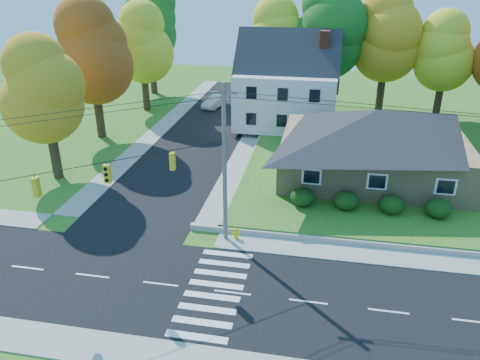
# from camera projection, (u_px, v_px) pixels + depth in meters

# --- Properties ---
(ground) EXTENTS (120.00, 120.00, 0.00)m
(ground) POSITION_uv_depth(u_px,v_px,m) (232.00, 293.00, 24.79)
(ground) COLOR #3D7923
(road_main) EXTENTS (90.00, 8.00, 0.02)m
(road_main) POSITION_uv_depth(u_px,v_px,m) (232.00, 293.00, 24.78)
(road_main) COLOR black
(road_main) RESTS_ON ground
(road_cross) EXTENTS (8.00, 44.00, 0.02)m
(road_cross) POSITION_uv_depth(u_px,v_px,m) (207.00, 130.00, 49.34)
(road_cross) COLOR black
(road_cross) RESTS_ON ground
(sidewalk_north) EXTENTS (90.00, 2.00, 0.08)m
(sidewalk_north) POSITION_uv_depth(u_px,v_px,m) (248.00, 242.00, 29.23)
(sidewalk_north) COLOR #9C9A90
(sidewalk_north) RESTS_ON ground
(lawn) EXTENTS (30.00, 30.00, 0.50)m
(lawn) POSITION_uv_depth(u_px,v_px,m) (424.00, 159.00, 41.24)
(lawn) COLOR #3D7923
(lawn) RESTS_ON ground
(ranch_house) EXTENTS (14.60, 10.60, 5.40)m
(ranch_house) POSITION_uv_depth(u_px,v_px,m) (374.00, 142.00, 36.36)
(ranch_house) COLOR tan
(ranch_house) RESTS_ON lawn
(colonial_house) EXTENTS (10.40, 8.40, 9.60)m
(colonial_house) POSITION_uv_depth(u_px,v_px,m) (287.00, 86.00, 47.86)
(colonial_house) COLOR silver
(colonial_house) RESTS_ON lawn
(hedge_row) EXTENTS (10.70, 1.70, 1.27)m
(hedge_row) POSITION_uv_depth(u_px,v_px,m) (369.00, 202.00, 31.80)
(hedge_row) COLOR #163A10
(hedge_row) RESTS_ON lawn
(traffic_infrastructure) EXTENTS (38.10, 10.66, 10.00)m
(traffic_infrastructure) POSITION_uv_depth(u_px,v_px,m) (234.00, 195.00, 23.87)
(traffic_infrastructure) COLOR #666059
(traffic_infrastructure) RESTS_ON ground
(tree_lot_0) EXTENTS (6.72, 6.72, 12.51)m
(tree_lot_0) POSITION_uv_depth(u_px,v_px,m) (275.00, 39.00, 52.01)
(tree_lot_0) COLOR #3F2A19
(tree_lot_0) RESTS_ON lawn
(tree_lot_1) EXTENTS (7.84, 7.84, 14.60)m
(tree_lot_1) POSITION_uv_depth(u_px,v_px,m) (331.00, 30.00, 49.56)
(tree_lot_1) COLOR #3F2A19
(tree_lot_1) RESTS_ON lawn
(tree_lot_2) EXTENTS (7.28, 7.28, 13.56)m
(tree_lot_2) POSITION_uv_depth(u_px,v_px,m) (388.00, 36.00, 49.71)
(tree_lot_2) COLOR #3F2A19
(tree_lot_2) RESTS_ON lawn
(tree_lot_3) EXTENTS (6.16, 6.16, 11.47)m
(tree_lot_3) POSITION_uv_depth(u_px,v_px,m) (447.00, 52.00, 48.36)
(tree_lot_3) COLOR #3F2A19
(tree_lot_3) RESTS_ON lawn
(tree_west_0) EXTENTS (6.16, 6.16, 11.47)m
(tree_west_0) POSITION_uv_depth(u_px,v_px,m) (44.00, 91.00, 35.37)
(tree_west_0) COLOR #3F2A19
(tree_west_0) RESTS_ON ground
(tree_west_1) EXTENTS (7.28, 7.28, 13.56)m
(tree_west_1) POSITION_uv_depth(u_px,v_px,m) (91.00, 51.00, 43.92)
(tree_west_1) COLOR #3F2A19
(tree_west_1) RESTS_ON ground
(tree_west_2) EXTENTS (6.72, 6.72, 12.51)m
(tree_west_2) POSITION_uv_depth(u_px,v_px,m) (141.00, 43.00, 52.96)
(tree_west_2) COLOR #3F2A19
(tree_west_2) RESTS_ON ground
(tree_west_3) EXTENTS (7.84, 7.84, 14.60)m
(tree_west_3) POSITION_uv_depth(u_px,v_px,m) (149.00, 23.00, 59.89)
(tree_west_3) COLOR #3F2A19
(tree_west_3) RESTS_ON ground
(white_car) EXTENTS (2.72, 4.45, 1.39)m
(white_car) POSITION_uv_depth(u_px,v_px,m) (215.00, 102.00, 56.86)
(white_car) COLOR silver
(white_car) RESTS_ON road_cross
(fire_hydrant) EXTENTS (0.46, 0.36, 0.80)m
(fire_hydrant) POSITION_uv_depth(u_px,v_px,m) (236.00, 234.00, 29.51)
(fire_hydrant) COLOR #E3CF00
(fire_hydrant) RESTS_ON ground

